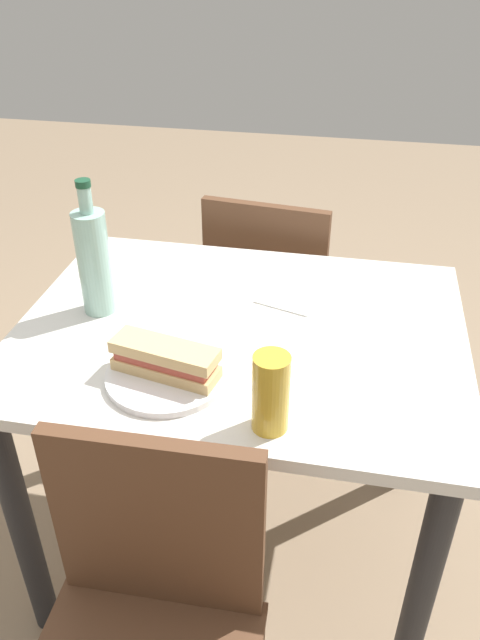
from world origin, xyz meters
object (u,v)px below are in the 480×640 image
(dining_table, at_px, (240,373))
(chair_near, at_px, (148,633))
(chair_far, at_px, (271,298))
(beer_glass, at_px, (271,393))
(baguette_sandwich_near, at_px, (165,359))
(plate_near, at_px, (167,376))
(knife_near, at_px, (175,354))
(water_bottle, at_px, (94,260))

(dining_table, height_order, chair_near, chair_near)
(chair_far, relative_size, beer_glass, 5.42)
(chair_near, bearing_deg, baguette_sandwich_near, 98.94)
(plate_near, distance_m, knife_near, 0.06)
(chair_far, height_order, plate_near, chair_far)
(plate_near, xyz_separation_m, baguette_sandwich_near, (0.00, 0.00, 0.04))
(chair_near, height_order, knife_near, chair_near)
(plate_near, bearing_deg, dining_table, 62.51)
(dining_table, relative_size, knife_near, 6.05)
(plate_near, height_order, baguette_sandwich_near, baguette_sandwich_near)
(plate_near, height_order, water_bottle, water_bottle)
(knife_near, bearing_deg, plate_near, -91.13)
(plate_near, xyz_separation_m, beer_glass, (0.23, -0.10, 0.07))
(beer_glass, bearing_deg, chair_near, -121.30)
(knife_near, bearing_deg, beer_glass, -35.20)
(dining_table, distance_m, water_bottle, 0.43)
(dining_table, distance_m, chair_near, 0.61)
(dining_table, distance_m, knife_near, 0.24)
(dining_table, bearing_deg, knife_near, -125.60)
(baguette_sandwich_near, bearing_deg, plate_near, 0.00)
(chair_far, bearing_deg, beer_glass, -82.01)
(beer_glass, bearing_deg, chair_far, 97.99)
(chair_far, relative_size, baguette_sandwich_near, 3.76)
(plate_near, bearing_deg, baguette_sandwich_near, 0.00)
(knife_near, bearing_deg, chair_near, -82.42)
(chair_near, height_order, plate_near, chair_near)
(chair_near, relative_size, baguette_sandwich_near, 3.76)
(plate_near, xyz_separation_m, water_bottle, (-0.23, 0.22, 0.12))
(chair_near, xyz_separation_m, plate_near, (-0.06, 0.38, 0.28))
(plate_near, relative_size, baguette_sandwich_near, 1.09)
(baguette_sandwich_near, bearing_deg, beer_glass, -23.72)
(knife_near, bearing_deg, chair_far, 82.36)
(chair_far, xyz_separation_m, plate_near, (-0.10, -0.80, 0.28))
(water_bottle, relative_size, beer_glass, 2.04)
(dining_table, height_order, chair_far, chair_far)
(dining_table, relative_size, beer_glass, 6.42)
(baguette_sandwich_near, distance_m, water_bottle, 0.33)
(baguette_sandwich_near, bearing_deg, chair_far, 82.84)
(chair_near, xyz_separation_m, water_bottle, (-0.29, 0.60, 0.40))
(dining_table, height_order, plate_near, plate_near)
(dining_table, distance_m, plate_near, 0.28)
(baguette_sandwich_near, bearing_deg, water_bottle, 135.85)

